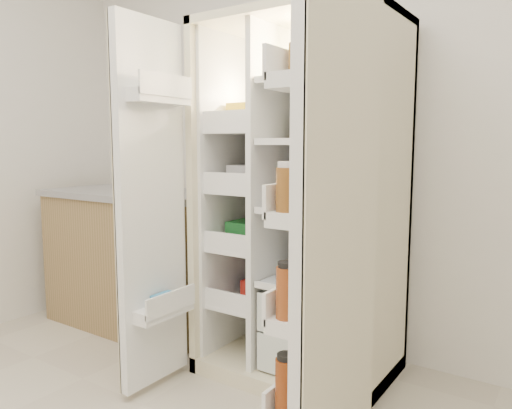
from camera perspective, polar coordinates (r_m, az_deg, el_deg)
The scene contains 5 objects.
wall_back at distance 2.81m, azimuth 9.92°, elevation 10.30°, with size 4.00×0.02×2.70m, color white.
refrigerator at distance 2.53m, azimuth 6.18°, elevation -3.05°, with size 0.92×0.70×1.80m.
freezer_door at distance 2.34m, azimuth -12.15°, elevation -0.33°, with size 0.15×0.40×1.72m.
fridge_door at distance 1.69m, azimuth 9.03°, elevation -3.77°, with size 0.17×0.58×1.72m.
kitchen_counter at distance 3.30m, azimuth -13.67°, elevation -6.09°, with size 1.23×0.65×0.89m.
Camera 1 is at (1.16, -0.55, 1.18)m, focal length 34.00 mm.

